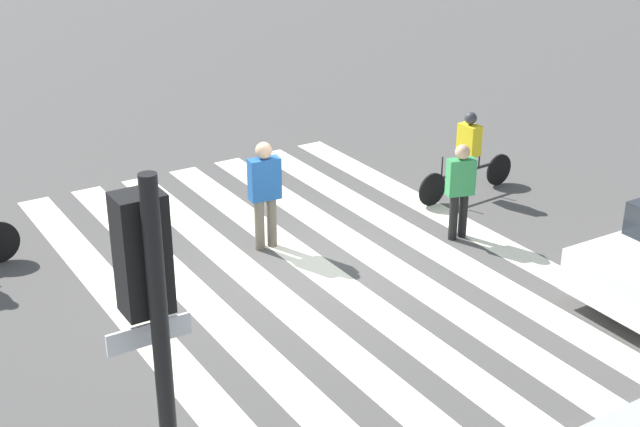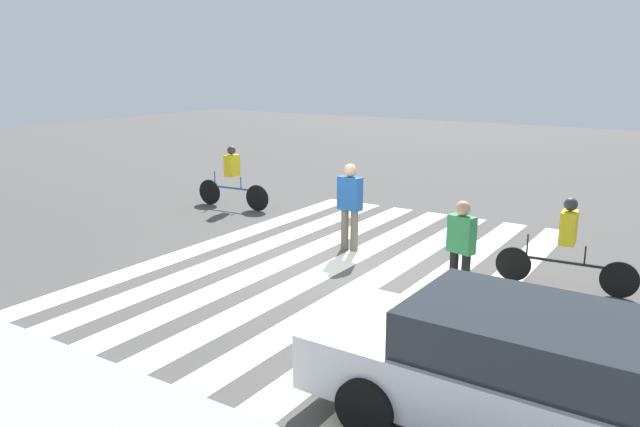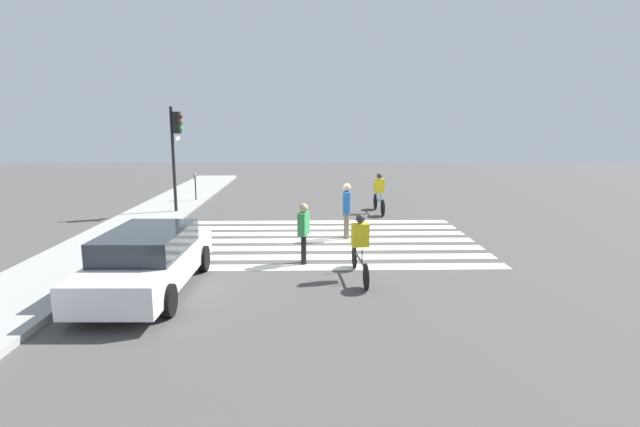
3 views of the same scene
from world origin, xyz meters
The scene contains 10 objects.
ground_plane centered at (0.00, 0.00, 0.00)m, with size 60.00×60.00×0.00m, color #4C4947.
sidewalk_curb centered at (0.00, 6.25, 0.07)m, with size 36.00×2.50×0.14m.
crosswalk_stripes centered at (0.00, 0.00, 0.00)m, with size 6.37×10.00×0.01m.
traffic_light centered at (4.62, 5.37, 2.98)m, with size 0.60×0.50×4.26m.
parking_meter centered at (7.52, 5.34, 1.02)m, with size 0.15×0.15×1.37m.
pedestrian_child_with_backpack centered at (0.30, -1.05, 1.00)m, with size 0.51×0.28×1.77m.
pedestrian_adult_yellow_jacket centered at (-2.52, 0.29, 0.90)m, with size 0.48×0.32×1.60m.
cyclist_far_lane centered at (-3.85, -1.05, 0.86)m, with size 2.27×0.42×1.57m.
cyclist_near_curb centered at (4.80, -2.71, 0.87)m, with size 2.22×0.41×1.62m.
car_parked_dark_suv centered at (-4.62, 3.66, 0.71)m, with size 4.81×1.97×1.36m.
Camera 3 is at (-15.22, 0.13, 3.68)m, focal length 28.00 mm.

